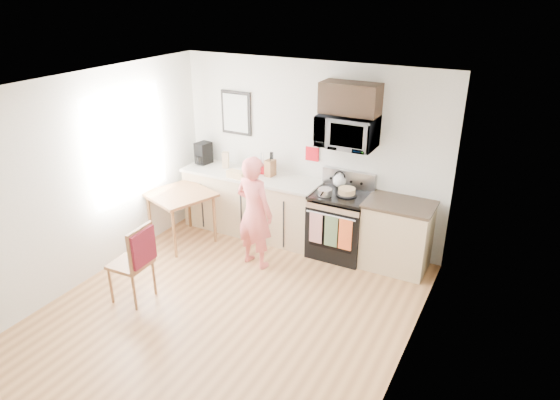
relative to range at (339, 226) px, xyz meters
The scene contains 28 objects.
floor 2.12m from the range, 107.69° to the right, with size 4.60×4.60×0.00m, color #946039.
back_wall 1.12m from the range, 152.75° to the left, with size 4.00×0.04×2.60m, color white.
front_wall 4.41m from the range, 98.38° to the right, with size 4.00×0.04×2.60m, color white.
left_wall 3.40m from the range, 143.09° to the right, with size 0.04×4.60×2.60m, color white.
right_wall 2.55m from the range, 55.26° to the right, with size 0.04×4.60×2.60m, color white.
ceiling 3.00m from the range, 107.69° to the right, with size 4.00×4.60×0.04m, color silver.
window 3.06m from the range, 155.62° to the right, with size 0.06×1.40×1.50m.
cabinet_left 1.43m from the range, behind, with size 2.10×0.60×0.90m, color tan.
countertop_left 1.51m from the range, behind, with size 2.14×0.64×0.04m, color beige.
cabinet_right 0.80m from the range, ahead, with size 0.84×0.60×0.90m, color tan.
countertop_right 0.93m from the range, ahead, with size 0.88×0.64×0.04m, color black.
range is the anchor object (origin of this frame).
microwave 1.33m from the range, 90.06° to the left, with size 0.76×0.51×0.42m, color #AAAAAE.
upper_cabinet 1.75m from the range, 90.04° to the left, with size 0.76×0.35×0.40m, color black.
wall_art 2.27m from the range, behind, with size 0.50×0.04×0.65m.
wall_trivet 1.09m from the range, 151.92° to the left, with size 0.20×0.02×0.20m, color red.
person 1.24m from the range, 138.73° to the right, with size 0.56×0.37×1.54m, color #DE453D.
dining_table 2.30m from the range, 161.64° to the right, with size 0.91×0.91×0.77m.
chair 2.74m from the range, 127.14° to the right, with size 0.49×0.44×1.00m.
knife_block 1.31m from the range, behind, with size 0.11×0.15×0.24m, color brown.
utensil_crock 1.44m from the range, behind, with size 0.11×0.11×0.32m.
fruit_bowl 1.54m from the range, behind, with size 0.29×0.29×0.10m.
milk_carton 2.02m from the range, behind, with size 0.09×0.09×0.24m, color tan.
coffee_maker 2.42m from the range, behind, with size 0.22×0.29×0.33m.
bread_bag 1.65m from the range, behind, with size 0.27×0.13×0.10m, color tan.
cake 0.54m from the range, ahead, with size 0.28×0.28×0.09m.
kettle 0.63m from the range, 118.20° to the left, with size 0.18×0.18×0.23m.
pot 0.59m from the range, 134.56° to the right, with size 0.19×0.32×0.09m.
Camera 1 is at (2.78, -3.89, 3.54)m, focal length 32.00 mm.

